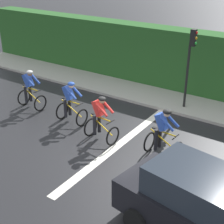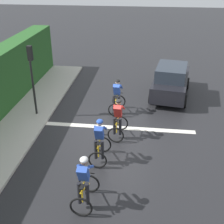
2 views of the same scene
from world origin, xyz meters
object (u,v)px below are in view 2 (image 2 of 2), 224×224
(cyclist_mid, at_px, (118,120))
(car_black, at_px, (171,81))
(cyclist_fourth, at_px, (117,97))
(traffic_light_near_crossing, at_px, (32,71))
(cyclist_lead, at_px, (84,184))
(cyclist_second, at_px, (100,142))

(cyclist_mid, bearing_deg, car_black, -117.66)
(cyclist_fourth, xyz_separation_m, traffic_light_near_crossing, (3.74, 0.77, 1.43))
(cyclist_lead, height_order, cyclist_mid, same)
(cyclist_lead, distance_m, cyclist_mid, 4.05)
(cyclist_lead, xyz_separation_m, cyclist_second, (-0.09, -2.26, 0.00))
(cyclist_second, bearing_deg, cyclist_mid, -105.35)
(cyclist_lead, relative_size, car_black, 0.39)
(cyclist_mid, distance_m, traffic_light_near_crossing, 4.51)
(traffic_light_near_crossing, bearing_deg, car_black, -154.27)
(cyclist_mid, xyz_separation_m, cyclist_fourth, (0.28, -2.22, 0.00))
(cyclist_lead, distance_m, traffic_light_near_crossing, 6.62)
(cyclist_mid, distance_m, cyclist_fourth, 2.24)
(cyclist_fourth, distance_m, car_black, 3.53)
(car_black, height_order, traffic_light_near_crossing, traffic_light_near_crossing)
(cyclist_second, xyz_separation_m, traffic_light_near_crossing, (3.55, -3.20, 1.43))
(cyclist_lead, xyz_separation_m, car_black, (-2.95, -8.55, 0.08))
(cyclist_second, distance_m, traffic_light_near_crossing, 4.98)
(cyclist_fourth, relative_size, car_black, 0.39)
(cyclist_second, xyz_separation_m, cyclist_mid, (-0.48, -1.75, 0.00))
(cyclist_second, xyz_separation_m, cyclist_fourth, (-0.20, -3.97, 0.00))
(cyclist_fourth, bearing_deg, traffic_light_near_crossing, 11.66)
(cyclist_fourth, height_order, car_black, car_black)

